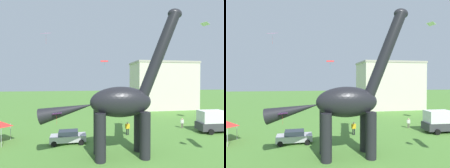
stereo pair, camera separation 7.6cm
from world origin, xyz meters
The scene contains 10 objects.
dinosaur_sculpture centered at (-1.05, 4.80, 5.45)m, with size 14.43×3.06×15.08m.
parked_sedan_left centered at (-6.49, 9.41, 0.81)m, with size 4.29×2.03×1.55m.
parked_box_truck centered at (14.52, 10.76, 1.65)m, with size 5.67×2.39×3.20m.
person_watching_child centered at (1.39, 11.53, 1.09)m, with size 0.67×0.30×1.79m.
person_vendor_side centered at (10.87, 13.64, 0.95)m, with size 0.59×0.26×1.58m.
kite_trailing centered at (-7.13, 4.20, 4.51)m, with size 0.97×0.81×1.09m.
kite_mid_right centered at (6.46, 2.38, 12.85)m, with size 0.69×0.82×0.21m.
kite_mid_left centered at (-10.36, 16.69, 14.94)m, with size 1.67×1.43×1.79m.
kite_apex centered at (-2.81, 3.56, 9.36)m, with size 0.74×0.57×0.88m.
background_building_block centered at (16.80, 33.70, 6.28)m, with size 16.40×9.51×12.54m.
Camera 1 is at (-4.78, -12.94, 7.62)m, focal length 29.12 mm.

